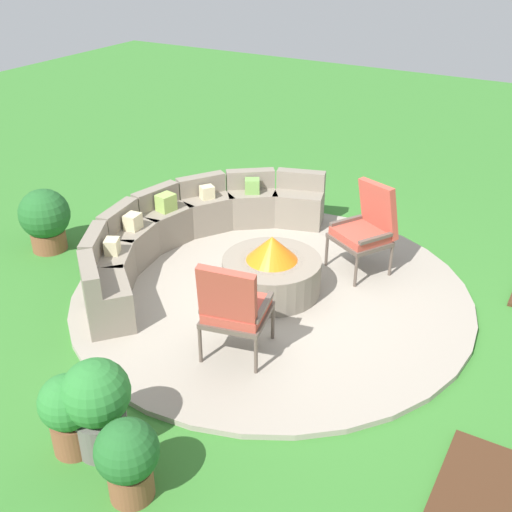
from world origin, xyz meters
TOP-DOWN VIEW (x-y plane):
  - ground_plane at (0.00, 0.00)m, footprint 24.00×24.00m
  - patio_circle at (0.00, 0.00)m, footprint 4.45×4.45m
  - fire_pit at (0.00, 0.00)m, footprint 1.09×1.09m
  - curved_stone_bench at (0.29, 1.36)m, footprint 3.76×1.89m
  - lounge_chair_front_left at (-1.20, -0.26)m, footprint 0.75×0.70m
  - lounge_chair_front_right at (1.00, -0.70)m, footprint 0.79×0.82m
  - potted_plant_0 at (-2.80, 0.26)m, footprint 0.45×0.45m
  - potted_plant_1 at (-2.92, -0.43)m, footprint 0.47×0.47m
  - potted_plant_2 at (-2.67, 0.07)m, footprint 0.54×0.54m
  - potted_plant_3 at (-0.45, 3.00)m, footprint 0.63×0.63m

SIDE VIEW (x-z plane):
  - ground_plane at x=0.00m, z-range 0.00..0.00m
  - patio_circle at x=0.00m, z-range 0.00..0.06m
  - fire_pit at x=0.00m, z-range -0.02..0.66m
  - curved_stone_bench at x=0.29m, z-range 0.00..0.71m
  - potted_plant_1 at x=-2.92m, z-range 0.04..0.71m
  - potted_plant_0 at x=-2.80m, z-range 0.04..0.75m
  - potted_plant_3 at x=-0.45m, z-range 0.03..0.84m
  - potted_plant_2 at x=-2.67m, z-range 0.04..0.88m
  - lounge_chair_front_left at x=-1.20m, z-range 0.08..1.14m
  - lounge_chair_front_right at x=1.00m, z-range 0.07..1.16m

